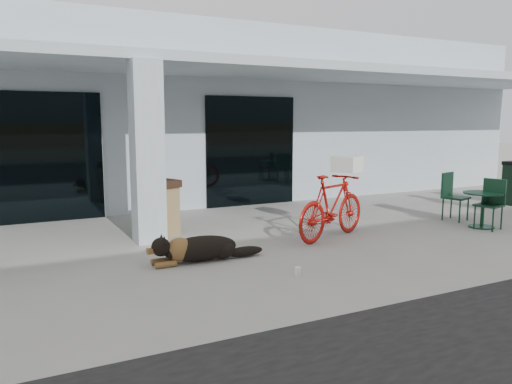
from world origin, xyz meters
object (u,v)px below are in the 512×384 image
cafe_table_far (482,210)px  cafe_chair_far_b (489,205)px  dog (201,247)px  trash_receptacle (159,208)px  cafe_chair_far_a (456,197)px  bicycle (332,206)px

cafe_table_far → cafe_chair_far_b: bearing=-101.4°
dog → trash_receptacle: size_ratio=1.29×
dog → cafe_table_far: 5.85m
dog → cafe_chair_far_a: 5.96m
cafe_chair_far_a → trash_receptacle: trash_receptacle is taller
bicycle → cafe_chair_far_a: size_ratio=1.92×
bicycle → cafe_chair_far_b: 3.26m
trash_receptacle → cafe_chair_far_b: bearing=-22.2°
dog → bicycle: bearing=6.6°
dog → trash_receptacle: 2.02m
dog → trash_receptacle: bearing=91.0°
cafe_chair_far_a → cafe_chair_far_b: 0.92m
bicycle → cafe_chair_far_b: size_ratio=1.99×
cafe_chair_far_b → cafe_table_far: bearing=155.3°
bicycle → trash_receptacle: (-2.69, 1.66, -0.07)m
bicycle → cafe_chair_far_b: bicycle is taller
cafe_table_far → cafe_chair_far_a: size_ratio=0.74×
bicycle → trash_receptacle: 3.16m
bicycle → cafe_chair_far_b: (3.18, -0.73, -0.10)m
cafe_table_far → cafe_chair_far_b: size_ratio=0.77×
cafe_table_far → dog: bearing=177.8°
cafe_table_far → cafe_chair_far_a: 0.76m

